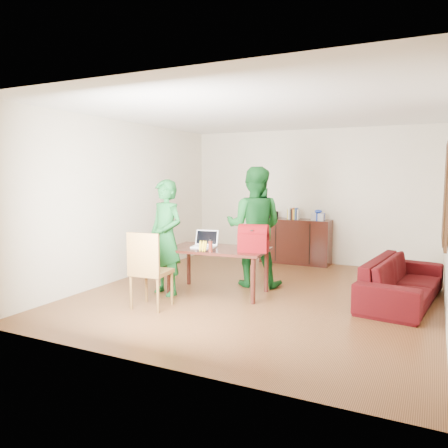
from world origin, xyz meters
The scene contains 10 objects.
room centered at (0.01, 0.13, 1.31)m, with size 5.20×5.70×2.90m.
table centered at (-0.59, -0.22, 0.61)m, with size 1.54×0.95×0.69m.
chair centered at (-1.09, -1.25, 0.30)m, with size 0.51×0.49×1.04m.
person_near centered at (-1.28, -0.58, 0.86)m, with size 0.63×0.41×1.73m, color #145B23.
person_far centered at (-0.29, 0.48, 0.96)m, with size 0.93×0.73×1.92m, color #12551E.
laptop centered at (-0.82, -0.25, 0.74)m, with size 0.40×0.31×0.25m.
bananas centered at (-0.66, -0.57, 0.72)m, with size 0.16×0.10×0.06m, color yellow, non-canonical shape.
bottle centered at (-0.55, -0.54, 0.78)m, with size 0.06×0.06×0.18m, color #581E14.
red_bag centered at (0.00, -0.26, 0.85)m, with size 0.42×0.24×0.31m, color maroon.
sofa centered at (1.95, 0.51, 0.30)m, with size 2.08×0.81×0.61m, color #3C070A.
Camera 1 is at (2.32, -6.01, 1.79)m, focal length 35.00 mm.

